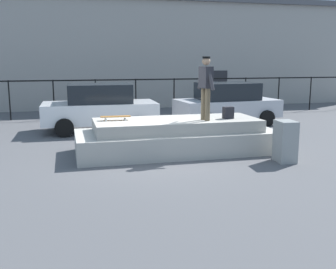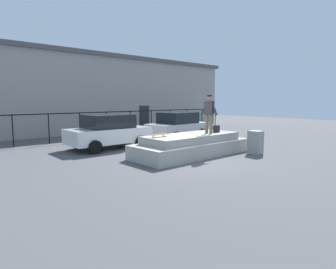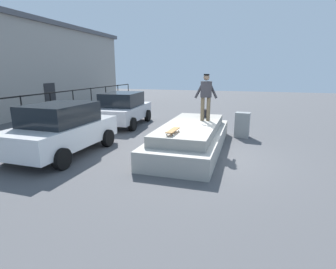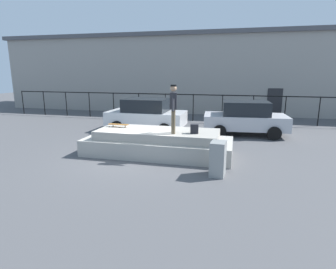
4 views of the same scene
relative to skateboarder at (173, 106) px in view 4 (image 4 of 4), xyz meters
The scene contains 10 objects.
ground_plane 2.43m from the skateboarder, behind, with size 60.00×60.00×0.00m, color #4C4C4F.
concrete_ledge 1.72m from the skateboarder, 150.93° to the left, with size 5.62×2.18×0.95m.
skateboarder is the anchor object (origin of this frame).
skateboard 2.63m from the skateboarder, 166.19° to the left, with size 0.83×0.26×0.12m.
backpack 1.13m from the skateboarder, 12.26° to the left, with size 0.28×0.20×0.33m, color black.
car_white_sedan_near 5.26m from the skateboarder, 119.12° to the left, with size 4.15×2.27×1.73m.
car_silver_sedan_mid 5.54m from the skateboarder, 61.13° to the left, with size 4.18×2.44×1.69m.
utility_box 2.59m from the skateboarder, 38.30° to the right, with size 0.44×0.60×1.07m, color gray.
fence_row 8.28m from the skateboarder, 100.17° to the left, with size 24.06×0.06×1.73m.
warehouse_building 14.75m from the skateboarder, 95.68° to the left, with size 31.56×7.50×6.00m.
Camera 4 is at (3.62, -9.54, 3.12)m, focal length 29.74 mm.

